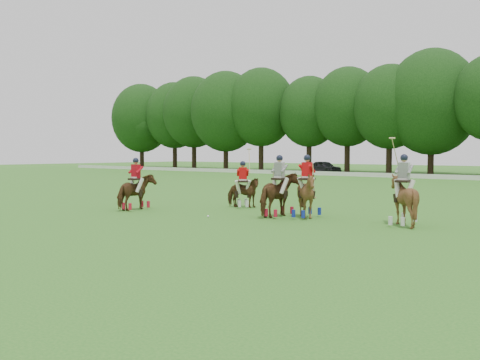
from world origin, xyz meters
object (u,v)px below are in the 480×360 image
Objects in this scene: car_left at (324,167)px; polo_red_c at (307,195)px; polo_ball at (208,216)px; polo_stripe_a at (279,194)px; polo_red_a at (136,191)px; polo_stripe_b at (403,199)px; polo_red_b at (243,191)px.

car_left is 43.13m from polo_red_c.
car_left reaches higher than polo_ball.
polo_red_c is 1.01× the size of polo_stripe_a.
polo_red_a is 0.94× the size of polo_stripe_a.
car_left is 1.95× the size of polo_red_a.
polo_red_a is at bearing -143.95° from car_left.
polo_red_a is 7.62m from polo_red_c.
polo_stripe_a reaches higher than polo_ball.
polo_ball is at bearing -159.00° from polo_stripe_b.
polo_ball is at bearing 0.67° from polo_red_a.
polo_red_a is 4.29m from polo_ball.
polo_red_b is 29.54× the size of polo_ball.
polo_ball is at bearing -71.06° from polo_red_b.
polo_red_c is (7.26, 2.32, 0.07)m from polo_red_a.
polo_red_b is at bearing 51.95° from polo_red_a.
polo_stripe_b reaches higher than polo_red_c.
polo_stripe_a is at bearing 17.17° from polo_red_a.
polo_stripe_a is 2.89m from polo_ball.
car_left is at bearing 117.94° from polo_stripe_a.
polo_red_c is 3.71m from polo_stripe_b.
polo_ball is (4.22, 0.05, -0.77)m from polo_red_a.
polo_red_a is at bearing -179.33° from polo_ball.
polo_stripe_a is (6.25, 1.93, 0.06)m from polo_red_a.
polo_stripe_a is at bearing -135.21° from car_left.
polo_red_b is (2.94, 3.76, -0.08)m from polo_red_a.
polo_ball is at bearing -138.72° from car_left.
polo_stripe_a is 0.81× the size of polo_stripe_b.
polo_stripe_a is (3.31, -1.83, 0.15)m from polo_red_b.
polo_red_c is at bearing 17.69° from polo_red_a.
polo_stripe_a is (20.14, -37.97, 0.13)m from car_left.
polo_stripe_b reaches higher than polo_ball.
car_left is at bearing 114.43° from polo_ball.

